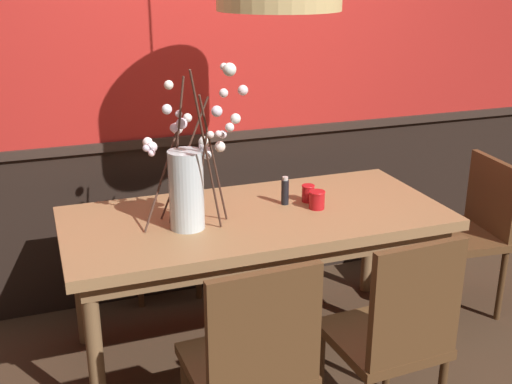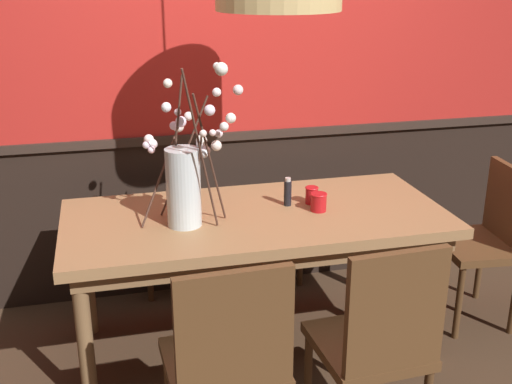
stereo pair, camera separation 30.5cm
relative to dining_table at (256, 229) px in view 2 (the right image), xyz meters
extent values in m
plane|color=#422D1E|center=(0.00, 0.00, -0.67)|extent=(24.00, 24.00, 0.00)
cube|color=black|center=(0.00, 0.78, -0.20)|extent=(4.69, 0.12, 0.95)
cube|color=#31241E|center=(0.00, 0.77, 0.30)|extent=(4.69, 0.14, 0.05)
cube|color=#997047|center=(0.00, 0.00, 0.06)|extent=(1.88, 0.87, 0.05)
cube|color=brown|center=(0.00, 0.00, -0.01)|extent=(1.77, 0.76, 0.08)
cylinder|color=brown|center=(-0.85, -0.34, -0.32)|extent=(0.07, 0.07, 0.70)
cylinder|color=brown|center=(0.85, -0.34, -0.32)|extent=(0.07, 0.07, 0.70)
cylinder|color=brown|center=(-0.85, 0.34, -0.32)|extent=(0.07, 0.07, 0.70)
cylinder|color=brown|center=(0.85, 0.34, -0.32)|extent=(0.07, 0.07, 0.70)
cube|color=brown|center=(-0.32, 0.78, -0.21)|extent=(0.43, 0.45, 0.04)
cube|color=brown|center=(-0.31, 0.97, 0.03)|extent=(0.39, 0.06, 0.42)
cylinder|color=#492F1A|center=(-0.16, 0.59, -0.45)|extent=(0.04, 0.04, 0.44)
cylinder|color=#492F1A|center=(-0.50, 0.61, -0.45)|extent=(0.04, 0.04, 0.44)
cylinder|color=#492F1A|center=(-0.13, 0.95, -0.45)|extent=(0.04, 0.04, 0.44)
cylinder|color=#492F1A|center=(-0.48, 0.97, -0.45)|extent=(0.04, 0.04, 0.44)
cube|color=brown|center=(0.25, 0.74, -0.23)|extent=(0.42, 0.40, 0.04)
cube|color=brown|center=(0.25, 0.92, 0.02)|extent=(0.38, 0.05, 0.46)
cylinder|color=#492F1A|center=(0.43, 0.59, -0.46)|extent=(0.04, 0.04, 0.42)
cylinder|color=#492F1A|center=(0.09, 0.57, -0.46)|extent=(0.04, 0.04, 0.42)
cylinder|color=#492F1A|center=(0.42, 0.91, -0.46)|extent=(0.04, 0.04, 0.42)
cylinder|color=#492F1A|center=(0.08, 0.90, -0.46)|extent=(0.04, 0.04, 0.42)
cube|color=brown|center=(0.28, -0.77, -0.23)|extent=(0.44, 0.46, 0.04)
cube|color=brown|center=(0.29, -0.97, 0.04)|extent=(0.40, 0.06, 0.49)
cylinder|color=#492F1A|center=(0.09, -0.59, -0.46)|extent=(0.04, 0.04, 0.42)
cylinder|color=#492F1A|center=(0.45, -0.57, -0.46)|extent=(0.04, 0.04, 0.42)
cube|color=brown|center=(-0.32, -0.75, -0.22)|extent=(0.47, 0.45, 0.04)
cube|color=brown|center=(-0.31, -0.95, 0.04)|extent=(0.43, 0.05, 0.47)
cylinder|color=#492F1A|center=(-0.13, -0.56, -0.46)|extent=(0.04, 0.04, 0.42)
cube|color=brown|center=(1.25, -0.01, -0.22)|extent=(0.42, 0.49, 0.04)
cube|color=brown|center=(1.42, -0.03, 0.01)|extent=(0.08, 0.44, 0.42)
cylinder|color=#492F1A|center=(1.07, -0.19, -0.45)|extent=(0.04, 0.04, 0.43)
cylinder|color=#492F1A|center=(1.11, 0.20, -0.45)|extent=(0.04, 0.04, 0.43)
cylinder|color=#492F1A|center=(1.42, 0.17, -0.45)|extent=(0.04, 0.04, 0.43)
cylinder|color=silver|center=(-0.36, -0.06, 0.27)|extent=(0.16, 0.16, 0.37)
cylinder|color=silver|center=(-0.36, -0.06, 0.13)|extent=(0.14, 0.14, 0.08)
cylinder|color=#472D23|center=(-0.29, -0.18, 0.47)|extent=(0.17, 0.15, 0.76)
sphere|color=white|center=(-0.24, -0.19, 0.56)|extent=(0.03, 0.03, 0.03)
sphere|color=white|center=(-0.29, -0.24, 0.57)|extent=(0.03, 0.03, 0.03)
sphere|color=white|center=(-0.26, -0.23, 0.67)|extent=(0.05, 0.05, 0.05)
sphere|color=white|center=(-0.23, -0.23, 0.74)|extent=(0.04, 0.04, 0.04)
sphere|color=white|center=(-0.21, -0.27, 0.84)|extent=(0.06, 0.06, 0.06)
sphere|color=white|center=(-0.22, -0.23, 0.85)|extent=(0.03, 0.03, 0.03)
cylinder|color=#472D23|center=(-0.45, 0.02, 0.33)|extent=(0.23, 0.17, 0.48)
sphere|color=white|center=(-0.51, 0.06, 0.45)|extent=(0.04, 0.04, 0.04)
sphere|color=white|center=(-0.48, 0.07, 0.45)|extent=(0.03, 0.03, 0.03)
sphere|color=white|center=(-0.49, 0.05, 0.43)|extent=(0.03, 0.03, 0.03)
sphere|color=white|center=(-0.48, 0.08, 0.45)|extent=(0.05, 0.05, 0.05)
sphere|color=white|center=(-0.49, 0.12, 0.47)|extent=(0.05, 0.05, 0.05)
cylinder|color=#472D23|center=(-0.24, -0.11, 0.41)|extent=(0.17, 0.17, 0.64)
sphere|color=white|center=(-0.19, -0.19, 0.58)|extent=(0.04, 0.04, 0.04)
sphere|color=white|center=(-0.21, -0.11, 0.48)|extent=(0.05, 0.05, 0.05)
sphere|color=white|center=(-0.12, -0.17, 0.74)|extent=(0.05, 0.05, 0.05)
sphere|color=white|center=(-0.15, -0.16, 0.61)|extent=(0.05, 0.05, 0.05)
sphere|color=white|center=(-0.20, -0.12, 0.53)|extent=(0.04, 0.04, 0.04)
cylinder|color=#472D23|center=(-0.30, -0.08, 0.33)|extent=(0.05, 0.15, 0.48)
sphere|color=white|center=(-0.27, -0.06, 0.48)|extent=(0.04, 0.04, 0.04)
sphere|color=white|center=(-0.26, -0.06, 0.44)|extent=(0.05, 0.05, 0.05)
sphere|color=white|center=(-0.31, -0.09, 0.39)|extent=(0.04, 0.04, 0.04)
sphere|color=white|center=(-0.27, -0.06, 0.49)|extent=(0.05, 0.05, 0.05)
sphere|color=white|center=(-0.26, -0.08, 0.44)|extent=(0.04, 0.04, 0.04)
cylinder|color=#472D23|center=(-0.34, 0.05, 0.38)|extent=(0.25, 0.05, 0.59)
sphere|color=white|center=(-0.35, 0.12, 0.52)|extent=(0.06, 0.06, 0.06)
sphere|color=white|center=(-0.31, 0.10, 0.57)|extent=(0.04, 0.04, 0.04)
sphere|color=white|center=(-0.33, 0.06, 0.40)|extent=(0.04, 0.04, 0.04)
cylinder|color=#472D23|center=(-0.38, 0.01, 0.44)|extent=(0.10, 0.03, 0.69)
sphere|color=white|center=(-0.40, 0.02, 0.74)|extent=(0.04, 0.04, 0.04)
sphere|color=white|center=(-0.41, 0.04, 0.63)|extent=(0.05, 0.05, 0.05)
sphere|color=white|center=(-0.36, 0.02, 0.61)|extent=(0.03, 0.03, 0.03)
sphere|color=white|center=(-0.40, 0.00, 0.43)|extent=(0.05, 0.05, 0.05)
sphere|color=white|center=(-0.38, 0.05, 0.54)|extent=(0.04, 0.04, 0.04)
sphere|color=white|center=(-0.35, 0.03, 0.56)|extent=(0.05, 0.05, 0.05)
cylinder|color=red|center=(0.31, -0.04, 0.13)|extent=(0.08, 0.08, 0.09)
torus|color=red|center=(0.31, -0.04, 0.17)|extent=(0.08, 0.08, 0.01)
cylinder|color=silver|center=(0.31, -0.04, 0.12)|extent=(0.06, 0.06, 0.05)
cylinder|color=red|center=(0.31, 0.07, 0.13)|extent=(0.06, 0.06, 0.09)
torus|color=red|center=(0.31, 0.07, 0.17)|extent=(0.07, 0.07, 0.01)
cylinder|color=silver|center=(0.31, 0.07, 0.12)|extent=(0.04, 0.04, 0.04)
cylinder|color=black|center=(0.18, 0.07, 0.15)|extent=(0.04, 0.04, 0.13)
cylinder|color=beige|center=(0.18, 0.07, 0.22)|extent=(0.03, 0.03, 0.02)
camera|label=1|loc=(-0.99, -2.73, 1.24)|focal=44.28mm
camera|label=2|loc=(-0.69, -2.82, 1.24)|focal=44.28mm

